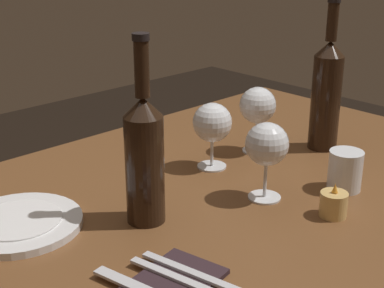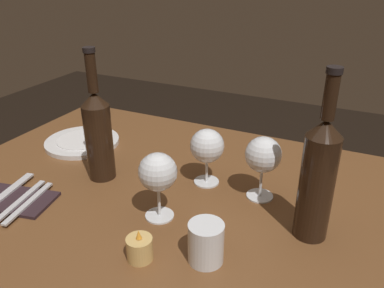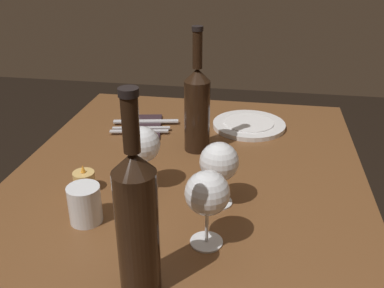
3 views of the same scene
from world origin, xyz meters
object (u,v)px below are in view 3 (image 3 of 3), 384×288
Objects in this scene: wine_glass_right at (219,163)px; water_tumbler at (85,206)px; votive_candle at (84,182)px; wine_bottle at (137,220)px; wine_bottle_second at (195,107)px; dinner_plate at (249,125)px; fork_inner at (141,128)px; wine_glass_centre at (207,194)px; table_knife at (146,121)px; folded_napkin at (144,127)px; fork_outer at (139,131)px; wine_glass_left at (142,146)px.

wine_glass_right is 0.30m from water_tumbler.
water_tumbler reaches higher than votive_candle.
votive_candle is at bearing 37.62° from wine_bottle.
dinner_plate is at bearing -37.82° from wine_bottle_second.
dinner_plate reaches higher than fork_inner.
votive_candle is (0.15, 0.32, -0.09)m from wine_glass_centre.
wine_glass_right is at bearing -145.79° from table_knife.
wine_glass_right is 0.49m from folded_napkin.
wine_bottle is 2.02× the size of fork_outer.
dinner_plate is (0.60, -0.05, -0.11)m from wine_glass_centre.
dinner_plate is (0.74, -0.15, -0.13)m from wine_bottle.
wine_glass_centre is at bearing 174.89° from dinner_plate.
dinner_plate is (0.45, -0.05, -0.10)m from wine_glass_right.
fork_inner reaches higher than folded_napkin.
dinner_plate is at bearing -11.46° from wine_bottle.
wine_glass_centre reaches higher than folded_napkin.
wine_bottle_second is at bearing -21.00° from wine_glass_left.
wine_glass_centre is at bearing -152.52° from folded_napkin.
fork_outer is (0.34, 0.28, -0.09)m from wine_glass_right.
wine_bottle is at bearing -165.51° from wine_glass_left.
wine_glass_centre is 0.17m from wine_bottle.
wine_glass_centre is 0.59m from fork_inner.
fork_inner is at bearing 1.57° from water_tumbler.
wine_bottle_second is at bearing -128.80° from table_knife.
wine_glass_left is 1.06× the size of wine_glass_right.
dinner_plate reaches higher than folded_napkin.
folded_napkin is at bearing 1.49° from water_tumbler.
wine_bottle is 0.71m from folded_napkin.
wine_glass_centre is at bearing -34.82° from wine_bottle.
fork_inner is (0.10, 0.19, -0.12)m from wine_bottle_second.
wine_glass_centre reaches higher than water_tumbler.
wine_glass_right is 2.25× the size of votive_candle.
wine_bottle reaches higher than fork_inner.
wine_bottle reaches higher than wine_glass_right.
wine_glass_right is at bearing -2.34° from wine_glass_centre.
fork_inner is (-0.09, 0.33, 0.00)m from dinner_plate.
folded_napkin is 1.16× the size of fork_outer.
wine_glass_centre is 1.92× the size of water_tumbler.
fork_inner is at bearing 62.97° from wine_bottle_second.
wine_bottle reaches higher than dinner_plate.
folded_napkin is at bearing -5.71° from votive_candle.
wine_glass_right is 0.46m from dinner_plate.
table_knife reaches higher than folded_napkin.
wine_bottle is at bearing -164.84° from folded_napkin.
fork_outer is (0.62, 0.18, -0.13)m from wine_bottle.
wine_glass_centre is (-0.18, -0.18, 0.00)m from wine_glass_left.
votive_candle is 0.34m from fork_outer.
votive_candle is 0.39m from folded_napkin.
wine_bottle is 1.05× the size of wine_bottle_second.
wine_bottle_second is at bearing 19.87° from wine_glass_right.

